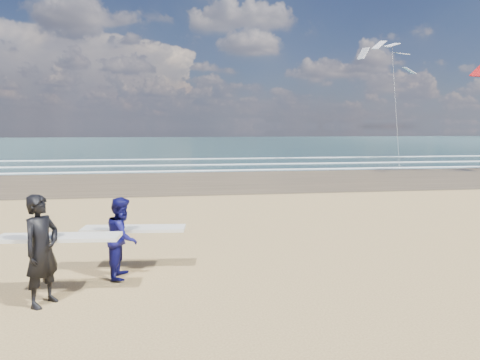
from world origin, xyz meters
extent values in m
cube|color=#473A26|center=(20.00, 18.00, 0.01)|extent=(220.00, 12.00, 0.01)
cube|color=#1A393B|center=(20.00, 72.00, 0.01)|extent=(220.00, 100.00, 0.02)
cube|color=white|center=(20.00, 22.80, 0.05)|extent=(220.00, 0.50, 0.05)
cube|color=white|center=(20.00, 27.50, 0.05)|extent=(220.00, 0.50, 0.05)
cube|color=white|center=(20.00, 34.00, 0.05)|extent=(220.00, 0.50, 0.05)
imported|color=black|center=(-0.08, 0.44, 0.99)|extent=(0.76, 0.86, 1.98)
cube|color=silver|center=(0.12, 0.79, 1.12)|extent=(2.24, 0.71, 0.07)
imported|color=#0E0E4E|center=(1.13, 1.71, 0.85)|extent=(0.70, 0.87, 1.69)
cube|color=silver|center=(1.33, 2.06, 0.94)|extent=(2.24, 0.75, 0.07)
cube|color=slate|center=(19.77, 24.42, 0.05)|extent=(0.12, 0.12, 0.10)
camera|label=1|loc=(2.30, -7.25, 3.14)|focal=32.00mm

